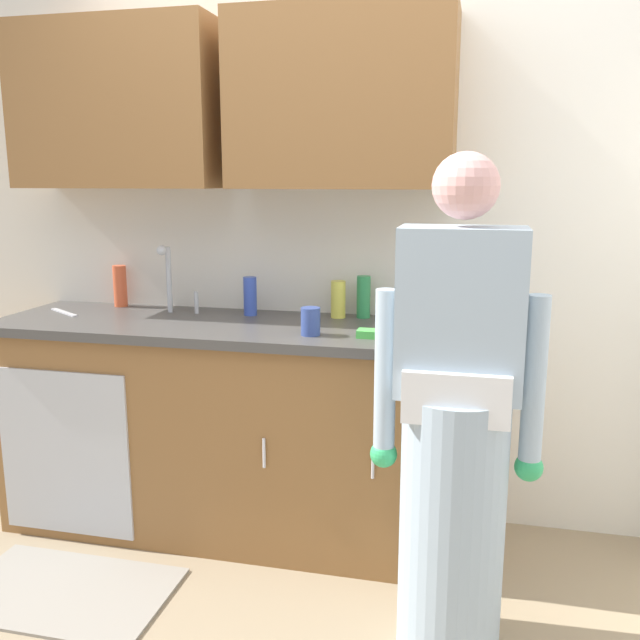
{
  "coord_description": "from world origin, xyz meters",
  "views": [
    {
      "loc": [
        0.52,
        -2.0,
        1.54
      ],
      "look_at": [
        -0.08,
        0.55,
        1.0
      ],
      "focal_mm": 38.52,
      "sensor_mm": 36.0,
      "label": 1
    }
  ],
  "objects_px": {
    "bottle_cleaner_spray": "(364,297)",
    "bottle_water_tall": "(250,296)",
    "bottle_dish_liquid": "(120,286)",
    "bottle_water_short": "(338,299)",
    "cup_by_sink": "(311,321)",
    "person_at_sink": "(455,451)",
    "knife_on_counter": "(64,312)",
    "sink": "(164,322)",
    "sponge": "(372,334)"
  },
  "relations": [
    {
      "from": "cup_by_sink",
      "to": "sponge",
      "type": "height_order",
      "value": "cup_by_sink"
    },
    {
      "from": "sink",
      "to": "cup_by_sink",
      "type": "bearing_deg",
      "value": -13.38
    },
    {
      "from": "bottle_dish_liquid",
      "to": "knife_on_counter",
      "type": "relative_size",
      "value": 0.82
    },
    {
      "from": "bottle_water_short",
      "to": "cup_by_sink",
      "type": "bearing_deg",
      "value": -95.22
    },
    {
      "from": "sponge",
      "to": "bottle_water_short",
      "type": "bearing_deg",
      "value": 120.32
    },
    {
      "from": "bottle_water_short",
      "to": "cup_by_sink",
      "type": "distance_m",
      "value": 0.37
    },
    {
      "from": "person_at_sink",
      "to": "knife_on_counter",
      "type": "distance_m",
      "value": 1.91
    },
    {
      "from": "bottle_water_tall",
      "to": "person_at_sink",
      "type": "bearing_deg",
      "value": -39.18
    },
    {
      "from": "bottle_water_tall",
      "to": "bottle_water_short",
      "type": "bearing_deg",
      "value": 5.53
    },
    {
      "from": "sink",
      "to": "bottle_cleaner_spray",
      "type": "distance_m",
      "value": 0.88
    },
    {
      "from": "knife_on_counter",
      "to": "bottle_cleaner_spray",
      "type": "bearing_deg",
      "value": 42.57
    },
    {
      "from": "cup_by_sink",
      "to": "sponge",
      "type": "xyz_separation_m",
      "value": [
        0.24,
        0.01,
        -0.04
      ]
    },
    {
      "from": "bottle_water_tall",
      "to": "bottle_dish_liquid",
      "type": "distance_m",
      "value": 0.68
    },
    {
      "from": "sink",
      "to": "bottle_dish_liquid",
      "type": "height_order",
      "value": "sink"
    },
    {
      "from": "bottle_cleaner_spray",
      "to": "bottle_dish_liquid",
      "type": "xyz_separation_m",
      "value": [
        -1.18,
        0.01,
        0.01
      ]
    },
    {
      "from": "bottle_cleaner_spray",
      "to": "bottle_water_short",
      "type": "relative_size",
      "value": 1.14
    },
    {
      "from": "sink",
      "to": "bottle_cleaner_spray",
      "type": "relative_size",
      "value": 2.71
    },
    {
      "from": "knife_on_counter",
      "to": "person_at_sink",
      "type": "bearing_deg",
      "value": 14.63
    },
    {
      "from": "sponge",
      "to": "sink",
      "type": "bearing_deg",
      "value": 170.76
    },
    {
      "from": "bottle_water_tall",
      "to": "bottle_dish_liquid",
      "type": "bearing_deg",
      "value": 174.46
    },
    {
      "from": "bottle_water_tall",
      "to": "cup_by_sink",
      "type": "bearing_deg",
      "value": -42.28
    },
    {
      "from": "person_at_sink",
      "to": "bottle_cleaner_spray",
      "type": "relative_size",
      "value": 8.77
    },
    {
      "from": "sink",
      "to": "knife_on_counter",
      "type": "bearing_deg",
      "value": 178.56
    },
    {
      "from": "sink",
      "to": "bottle_water_short",
      "type": "relative_size",
      "value": 3.07
    },
    {
      "from": "bottle_water_tall",
      "to": "bottle_dish_liquid",
      "type": "xyz_separation_m",
      "value": [
        -0.68,
        0.07,
        0.01
      ]
    },
    {
      "from": "sink",
      "to": "knife_on_counter",
      "type": "distance_m",
      "value": 0.5
    },
    {
      "from": "bottle_cleaner_spray",
      "to": "bottle_dish_liquid",
      "type": "distance_m",
      "value": 1.18
    },
    {
      "from": "bottle_water_short",
      "to": "cup_by_sink",
      "type": "xyz_separation_m",
      "value": [
        -0.03,
        -0.37,
        -0.03
      ]
    },
    {
      "from": "bottle_water_tall",
      "to": "cup_by_sink",
      "type": "relative_size",
      "value": 1.57
    },
    {
      "from": "bottle_water_short",
      "to": "sponge",
      "type": "distance_m",
      "value": 0.41
    },
    {
      "from": "bottle_cleaner_spray",
      "to": "cup_by_sink",
      "type": "height_order",
      "value": "bottle_cleaner_spray"
    },
    {
      "from": "sink",
      "to": "bottle_water_short",
      "type": "height_order",
      "value": "sink"
    },
    {
      "from": "bottle_dish_liquid",
      "to": "bottle_water_short",
      "type": "bearing_deg",
      "value": -1.48
    },
    {
      "from": "bottle_dish_liquid",
      "to": "knife_on_counter",
      "type": "distance_m",
      "value": 0.29
    },
    {
      "from": "bottle_water_short",
      "to": "person_at_sink",
      "type": "bearing_deg",
      "value": -55.73
    },
    {
      "from": "knife_on_counter",
      "to": "bottle_water_short",
      "type": "bearing_deg",
      "value": 42.31
    },
    {
      "from": "bottle_cleaner_spray",
      "to": "cup_by_sink",
      "type": "distance_m",
      "value": 0.42
    },
    {
      "from": "person_at_sink",
      "to": "bottle_water_tall",
      "type": "xyz_separation_m",
      "value": [
        -0.94,
        0.77,
        0.33
      ]
    },
    {
      "from": "bottle_cleaner_spray",
      "to": "bottle_water_tall",
      "type": "distance_m",
      "value": 0.51
    },
    {
      "from": "person_at_sink",
      "to": "knife_on_counter",
      "type": "bearing_deg",
      "value": 160.85
    },
    {
      "from": "person_at_sink",
      "to": "bottle_water_short",
      "type": "height_order",
      "value": "person_at_sink"
    },
    {
      "from": "bottle_water_short",
      "to": "cup_by_sink",
      "type": "relative_size",
      "value": 1.48
    },
    {
      "from": "sink",
      "to": "sponge",
      "type": "bearing_deg",
      "value": -9.24
    },
    {
      "from": "sink",
      "to": "bottle_water_short",
      "type": "xyz_separation_m",
      "value": [
        0.74,
        0.2,
        0.1
      ]
    },
    {
      "from": "bottle_dish_liquid",
      "to": "sponge",
      "type": "xyz_separation_m",
      "value": [
        1.28,
        -0.38,
        -0.08
      ]
    },
    {
      "from": "bottle_dish_liquid",
      "to": "bottle_water_short",
      "type": "distance_m",
      "value": 1.07
    },
    {
      "from": "person_at_sink",
      "to": "cup_by_sink",
      "type": "relative_size",
      "value": 14.77
    },
    {
      "from": "bottle_water_tall",
      "to": "sponge",
      "type": "xyz_separation_m",
      "value": [
        0.6,
        -0.31,
        -0.07
      ]
    },
    {
      "from": "bottle_water_tall",
      "to": "cup_by_sink",
      "type": "xyz_separation_m",
      "value": [
        0.36,
        -0.33,
        -0.03
      ]
    },
    {
      "from": "cup_by_sink",
      "to": "sponge",
      "type": "relative_size",
      "value": 1.0
    }
  ]
}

